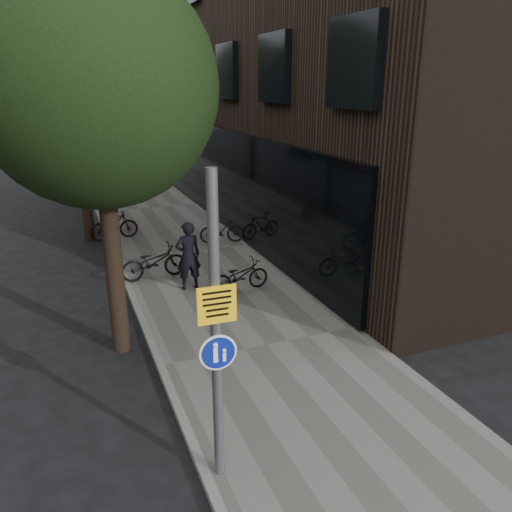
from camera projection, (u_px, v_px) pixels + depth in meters
ground at (337, 455)px, 7.58m from camera, size 120.00×120.00×0.00m
sidewalk at (188, 253)px, 16.43m from camera, size 4.50×60.00×0.12m
curb_edge at (118, 262)px, 15.63m from camera, size 0.15×60.00×0.13m
building_right_dark_brick at (273, 12)px, 26.93m from camera, size 12.00×40.00×18.00m
street_tree_near at (101, 97)px, 9.10m from camera, size 4.40×4.40×7.50m
street_tree_mid at (76, 91)px, 16.55m from camera, size 5.00×5.00×7.80m
street_tree_far at (66, 89)px, 24.45m from camera, size 5.00×5.00×7.80m
signpost at (216, 335)px, 6.38m from camera, size 0.50×0.14×4.32m
pedestrian at (188, 256)px, 13.16m from camera, size 0.69×0.47×1.86m
parked_bike_facade_near at (240, 276)px, 13.17m from camera, size 1.68×0.73×0.86m
parked_bike_facade_far at (222, 230)px, 17.19m from camera, size 1.59×0.72×0.92m
parked_bike_curb_near at (154, 262)px, 14.02m from camera, size 1.90×0.81×0.97m
parked_bike_curb_far at (114, 225)px, 17.56m from camera, size 1.71×0.59×1.01m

